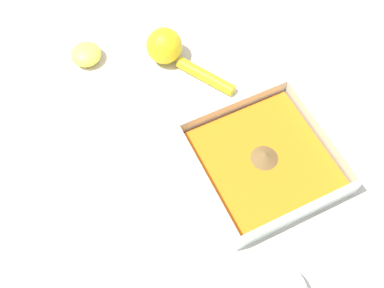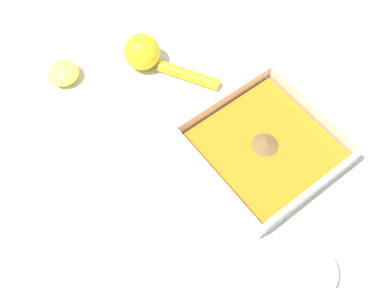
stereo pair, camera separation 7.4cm
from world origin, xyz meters
name	(u,v)px [view 1 (the left image)]	position (x,y,z in m)	size (l,w,h in m)	color
ground_plane	(244,179)	(0.00, 0.00, 0.00)	(4.00, 4.00, 0.00)	beige
square_dish	(263,161)	(-0.01, 0.04, 0.02)	(0.22, 0.22, 0.05)	silver
lemon_squeezer	(170,50)	(-0.28, 0.00, 0.03)	(0.17, 0.12, 0.07)	yellow
lemon_half	(86,54)	(-0.35, -0.15, 0.02)	(0.06, 0.06, 0.03)	#EFDB4C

